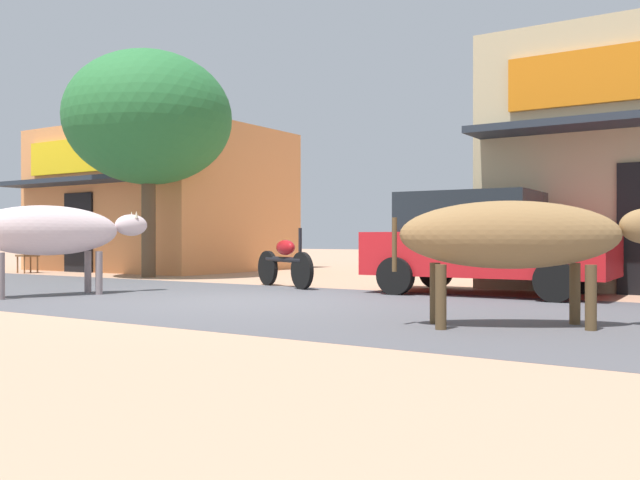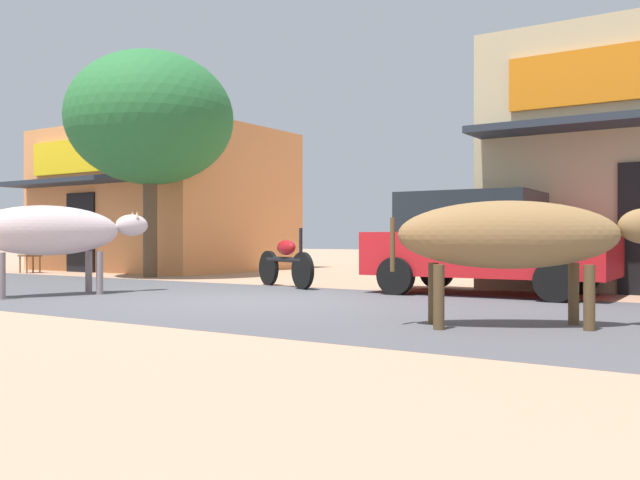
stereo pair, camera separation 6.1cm
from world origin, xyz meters
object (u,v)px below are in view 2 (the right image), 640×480
cow_near_brown (52,231)px  cow_far_dark (515,236)px  parked_motorcycle (286,261)px  parked_hatchback_car (483,242)px  roadside_tree (150,119)px  cafe_chair_near_tree (31,253)px

cow_near_brown → cow_far_dark: size_ratio=1.06×
parked_motorcycle → cow_near_brown: size_ratio=0.64×
parked_hatchback_car → cow_far_dark: size_ratio=1.46×
roadside_tree → cafe_chair_near_tree: 5.11m
cow_near_brown → cafe_chair_near_tree: 7.72m
roadside_tree → parked_motorcycle: (4.52, -0.92, -3.17)m
roadside_tree → cow_far_dark: bearing=-23.3°
parked_hatchback_car → parked_motorcycle: 3.62m
parked_motorcycle → cow_far_dark: cow_far_dark is taller
parked_motorcycle → roadside_tree: bearing=168.5°
cafe_chair_near_tree → parked_hatchback_car: bearing=-0.5°
parked_hatchback_car → cow_near_brown: (-5.56, -3.97, 0.17)m
parked_motorcycle → cafe_chair_near_tree: (-8.54, 0.59, 0.03)m
roadside_tree → cafe_chair_near_tree: size_ratio=5.64×
parked_motorcycle → parked_hatchback_car: bearing=7.8°
parked_hatchback_car → cafe_chair_near_tree: (-12.10, 0.10, -0.33)m
roadside_tree → parked_motorcycle: size_ratio=2.90×
roadside_tree → cow_near_brown: 5.72m
parked_motorcycle → cow_far_dark: bearing=-32.1°
parked_hatchback_car → cow_far_dark: (1.69, -3.79, 0.08)m
cow_far_dark → cafe_chair_near_tree: bearing=164.2°
cow_near_brown → cafe_chair_near_tree: size_ratio=3.03×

